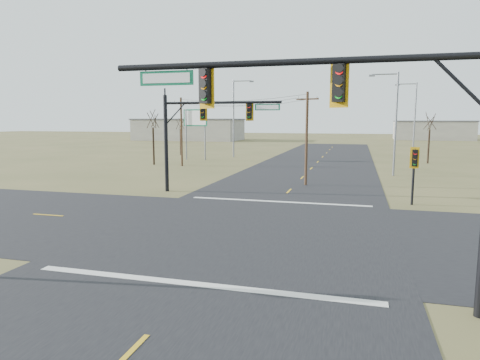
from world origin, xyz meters
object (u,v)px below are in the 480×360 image
(streetlight_b, at_px, (413,116))
(streetlight_c, at_px, (235,114))
(mast_arm_far, at_px, (202,123))
(highway_sign, at_px, (195,125))
(bare_tree_a, at_px, (153,118))
(bare_tree_c, at_px, (430,121))
(pedestal_signal_ne, at_px, (414,162))
(mast_arm_near, at_px, (354,115))
(utility_pole_far, at_px, (181,130))
(streetlight_a, at_px, (394,118))
(bare_tree_b, at_px, (180,123))
(utility_pole_near, at_px, (307,136))

(streetlight_b, distance_m, streetlight_c, 25.37)
(mast_arm_far, distance_m, highway_sign, 27.28)
(highway_sign, height_order, bare_tree_a, bare_tree_a)
(streetlight_c, relative_size, bare_tree_c, 1.65)
(mast_arm_far, height_order, pedestal_signal_ne, mast_arm_far)
(highway_sign, height_order, streetlight_c, streetlight_c)
(mast_arm_near, distance_m, utility_pole_far, 39.82)
(streetlight_c, bearing_deg, streetlight_b, -3.95)
(streetlight_a, bearing_deg, mast_arm_near, -90.76)
(mast_arm_near, height_order, highway_sign, mast_arm_near)
(streetlight_a, bearing_deg, pedestal_signal_ne, -83.75)
(streetlight_c, xyz_separation_m, bare_tree_b, (-9.34, 1.54, -1.30))
(streetlight_a, bearing_deg, utility_pole_far, 178.53)
(streetlight_a, relative_size, streetlight_b, 0.93)
(mast_arm_far, bearing_deg, utility_pole_far, 93.86)
(streetlight_c, height_order, bare_tree_b, streetlight_c)
(utility_pole_near, bearing_deg, streetlight_a, 49.43)
(highway_sign, bearing_deg, streetlight_b, 30.39)
(bare_tree_b, bearing_deg, highway_sign, -52.96)
(pedestal_signal_ne, xyz_separation_m, highway_sign, (-24.97, 26.13, 2.02))
(utility_pole_near, height_order, bare_tree_b, utility_pole_near)
(mast_arm_far, bearing_deg, streetlight_b, 38.93)
(pedestal_signal_ne, xyz_separation_m, utility_pole_far, (-23.62, 18.16, 1.45))
(highway_sign, xyz_separation_m, bare_tree_c, (30.06, 3.07, 0.53))
(highway_sign, distance_m, bare_tree_c, 30.22)
(mast_arm_near, relative_size, mast_arm_far, 1.24)
(utility_pole_near, height_order, utility_pole_far, utility_pole_far)
(mast_arm_near, distance_m, highway_sign, 47.46)
(utility_pole_near, bearing_deg, utility_pole_far, 144.58)
(mast_arm_far, distance_m, bare_tree_c, 34.47)
(streetlight_c, distance_m, bare_tree_a, 14.54)
(highway_sign, xyz_separation_m, bare_tree_a, (-2.56, -7.49, 0.81))
(utility_pole_near, distance_m, streetlight_c, 28.19)
(streetlight_c, bearing_deg, utility_pole_near, -77.79)
(streetlight_c, xyz_separation_m, bare_tree_c, (25.96, -2.33, -0.95))
(pedestal_signal_ne, bearing_deg, streetlight_a, 93.80)
(highway_sign, relative_size, bare_tree_a, 0.97)
(pedestal_signal_ne, xyz_separation_m, bare_tree_b, (-30.21, 33.07, 2.19))
(utility_pole_far, distance_m, streetlight_b, 33.34)
(mast_arm_far, bearing_deg, bare_tree_c, 31.41)
(bare_tree_b, height_order, bare_tree_c, bare_tree_c)
(utility_pole_near, distance_m, streetlight_b, 32.25)
(bare_tree_b, bearing_deg, mast_arm_far, -64.09)
(mast_arm_far, relative_size, streetlight_b, 0.84)
(pedestal_signal_ne, relative_size, utility_pole_far, 0.47)
(mast_arm_far, xyz_separation_m, streetlight_b, (18.52, 35.92, 0.76))
(utility_pole_near, relative_size, streetlight_b, 0.72)
(mast_arm_near, relative_size, streetlight_a, 1.11)
(streetlight_a, bearing_deg, streetlight_c, 147.25)
(utility_pole_far, distance_m, highway_sign, 8.10)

